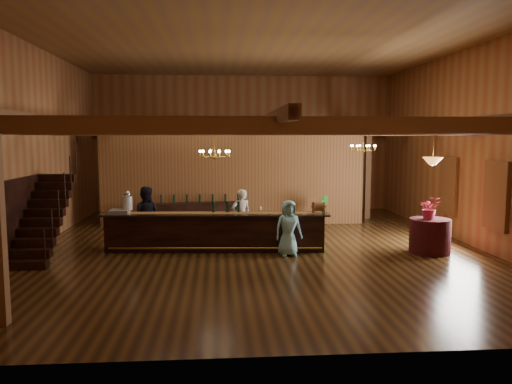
{
  "coord_description": "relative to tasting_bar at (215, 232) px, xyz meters",
  "views": [
    {
      "loc": [
        -1.02,
        -13.53,
        3.0
      ],
      "look_at": [
        0.05,
        0.45,
        1.47
      ],
      "focal_mm": 35.0,
      "sensor_mm": 36.0,
      "label": 1
    }
  ],
  "objects": [
    {
      "name": "bartender",
      "position": [
        0.72,
        0.71,
        0.27
      ],
      "size": [
        0.65,
        0.52,
        1.57
      ],
      "primitive_type": "imported",
      "rotation": [
        0.0,
        0.0,
        3.42
      ],
      "color": "silver",
      "rests_on": "floor"
    },
    {
      "name": "staff_second",
      "position": [
        -1.92,
        0.68,
        0.32
      ],
      "size": [
        0.86,
        0.69,
        1.67
      ],
      "primitive_type": "imported",
      "rotation": [
        0.0,
        0.0,
        3.06
      ],
      "color": "black",
      "rests_on": "floor"
    },
    {
      "name": "window_right_back",
      "position": [
        7.06,
        1.42,
        1.04
      ],
      "size": [
        0.12,
        1.05,
        1.75
      ],
      "primitive_type": "cube",
      "color": "white",
      "rests_on": "wall_right"
    },
    {
      "name": "beam_grid",
      "position": [
        1.11,
        0.92,
        2.73
      ],
      "size": [
        11.9,
        13.9,
        0.39
      ],
      "color": "brown",
      "rests_on": "wall_left"
    },
    {
      "name": "wall_back",
      "position": [
        1.11,
        7.42,
        2.24
      ],
      "size": [
        12.0,
        0.1,
        5.5
      ],
      "primitive_type": "cube",
      "color": "olive",
      "rests_on": "floor"
    },
    {
      "name": "backroom_boxes",
      "position": [
        0.82,
        5.92,
        0.02
      ],
      "size": [
        4.1,
        0.6,
        1.1
      ],
      "color": "#32160F",
      "rests_on": "floor"
    },
    {
      "name": "staircase",
      "position": [
        -4.34,
        -0.32,
        0.49
      ],
      "size": [
        1.0,
        2.8,
        2.0
      ],
      "color": "#32160F",
      "rests_on": "floor"
    },
    {
      "name": "chandelier_right",
      "position": [
        4.6,
        2.13,
        2.18
      ],
      "size": [
        0.8,
        0.8,
        0.66
      ],
      "color": "#B1902E",
      "rests_on": "beam_grid"
    },
    {
      "name": "wall_front",
      "position": [
        1.11,
        -6.58,
        2.24
      ],
      "size": [
        12.0,
        0.1,
        5.5
      ],
      "primitive_type": "cube",
      "color": "olive",
      "rests_on": "floor"
    },
    {
      "name": "table_flowers",
      "position": [
        5.53,
        -0.78,
        0.69
      ],
      "size": [
        0.61,
        0.55,
        0.59
      ],
      "primitive_type": "imported",
      "rotation": [
        0.0,
        0.0,
        -0.19
      ],
      "color": "#D82D56",
      "rests_on": "round_table"
    },
    {
      "name": "floor_plant",
      "position": [
        3.46,
        3.08,
        0.05
      ],
      "size": [
        0.71,
        0.62,
        1.12
      ],
      "primitive_type": "imported",
      "rotation": [
        0.0,
        0.0,
        0.22
      ],
      "color": "#267523",
      "rests_on": "floor"
    },
    {
      "name": "wall_left",
      "position": [
        -4.89,
        0.42,
        2.24
      ],
      "size": [
        0.1,
        14.0,
        5.5
      ],
      "primitive_type": "cube",
      "color": "olive",
      "rests_on": "floor"
    },
    {
      "name": "round_table",
      "position": [
        5.58,
        -0.73,
        -0.06
      ],
      "size": [
        1.04,
        1.04,
        0.9
      ],
      "primitive_type": "cylinder",
      "color": "#430C15",
      "rests_on": "floor"
    },
    {
      "name": "backbar_shelf",
      "position": [
        -0.52,
        3.53,
        -0.09
      ],
      "size": [
        3.0,
        0.97,
        0.83
      ],
      "primitive_type": "cube",
      "rotation": [
        0.0,
        0.0,
        0.17
      ],
      "color": "#32160F",
      "rests_on": "floor"
    },
    {
      "name": "bar_bottle_0",
      "position": [
        -0.04,
        0.12,
        0.64
      ],
      "size": [
        0.07,
        0.07,
        0.3
      ],
      "primitive_type": "cylinder",
      "color": "black",
      "rests_on": "tasting_bar"
    },
    {
      "name": "support_posts",
      "position": [
        1.11,
        -0.08,
        1.09
      ],
      "size": [
        9.2,
        10.2,
        3.2
      ],
      "color": "brown",
      "rests_on": "floor"
    },
    {
      "name": "table_vase",
      "position": [
        5.56,
        -0.66,
        0.55
      ],
      "size": [
        0.2,
        0.2,
        0.31
      ],
      "primitive_type": "imported",
      "rotation": [
        0.0,
        0.0,
        0.36
      ],
      "color": "#B1902E",
      "rests_on": "round_table"
    },
    {
      "name": "bar_bottle_2",
      "position": [
        0.34,
        0.09,
        0.64
      ],
      "size": [
        0.07,
        0.07,
        0.3
      ],
      "primitive_type": "cylinder",
      "color": "black",
      "rests_on": "tasting_bar"
    },
    {
      "name": "glass_rack_tray",
      "position": [
        -2.51,
        0.13,
        0.54
      ],
      "size": [
        0.5,
        0.5,
        0.1
      ],
      "primitive_type": "cube",
      "color": "gray",
      "rests_on": "tasting_bar"
    },
    {
      "name": "tasting_bar",
      "position": [
        0.0,
        0.0,
        0.0
      ],
      "size": [
        6.07,
        1.2,
        1.02
      ],
      "rotation": [
        0.0,
        0.0,
        -0.07
      ],
      "color": "#32160F",
      "rests_on": "floor"
    },
    {
      "name": "pendant_lamp",
      "position": [
        5.58,
        -0.73,
        1.89
      ],
      "size": [
        0.52,
        0.52,
        0.9
      ],
      "color": "#B1902E",
      "rests_on": "beam_grid"
    },
    {
      "name": "guest",
      "position": [
        1.86,
        -0.75,
        0.21
      ],
      "size": [
        0.78,
        0.59,
        1.43
      ],
      "primitive_type": "imported",
      "rotation": [
        0.0,
        0.0,
        0.21
      ],
      "color": "#8DDEE7",
      "rests_on": "floor"
    },
    {
      "name": "chandelier_left",
      "position": [
        0.0,
        0.09,
        2.08
      ],
      "size": [
        0.8,
        0.8,
        0.77
      ],
      "color": "#B1902E",
      "rests_on": "beam_grid"
    },
    {
      "name": "wall_right",
      "position": [
        7.11,
        0.42,
        2.24
      ],
      "size": [
        0.1,
        14.0,
        5.5
      ],
      "primitive_type": "cube",
      "color": "olive",
      "rests_on": "floor"
    },
    {
      "name": "window_right_front",
      "position": [
        7.06,
        -1.18,
        1.04
      ],
      "size": [
        0.12,
        1.05,
        1.75
      ],
      "primitive_type": "cube",
      "color": "white",
      "rests_on": "wall_right"
    },
    {
      "name": "beverage_dispenser",
      "position": [
        -2.32,
        0.22,
        0.78
      ],
      "size": [
        0.26,
        0.26,
        0.6
      ],
      "color": "silver",
      "rests_on": "tasting_bar"
    },
    {
      "name": "bar_bottle_3",
      "position": [
        0.63,
        0.07,
        0.64
      ],
      "size": [
        0.07,
        0.07,
        0.3
      ],
      "primitive_type": "cylinder",
      "color": "black",
      "rests_on": "tasting_bar"
    },
    {
      "name": "raffle_drum",
      "position": [
        2.73,
        -0.24,
        0.67
      ],
      "size": [
        0.34,
        0.24,
        0.3
      ],
      "color": "brown",
      "rests_on": "tasting_bar"
    },
    {
      "name": "partition_wall",
      "position": [
        0.61,
        3.92,
        1.04
      ],
      "size": [
        9.0,
        0.18,
        3.1
      ],
      "primitive_type": "cube",
      "color": "brown",
      "rests_on": "floor"
    },
    {
      "name": "floor",
      "position": [
        1.11,
        0.42,
        -0.51
      ],
      "size": [
        14.0,
        14.0,
        0.0
      ],
      "primitive_type": "plane",
      "color": "#4C3115",
      "rests_on": "ground"
    },
    {
      "name": "ceiling",
      "position": [
        1.11,
        0.42,
        4.99
      ],
      "size": [
        14.0,
        14.0,
        0.0
      ],
      "primitive_type": "plane",
      "rotation": [
        3.14,
        0.0,
        0.0
      ],
      "color": "brown",
      "rests_on": "wall_back"
    },
    {
      "name": "bar_bottle_1",
      "position": [
        0.33,
        0.09,
        0.64
      ],
      "size": [
        0.07,
        0.07,
        0.3
      ],
      "primitive_type": "cylinder",
      "color": "black",
      "rests_on": "tasting_bar"
    }
  ]
}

